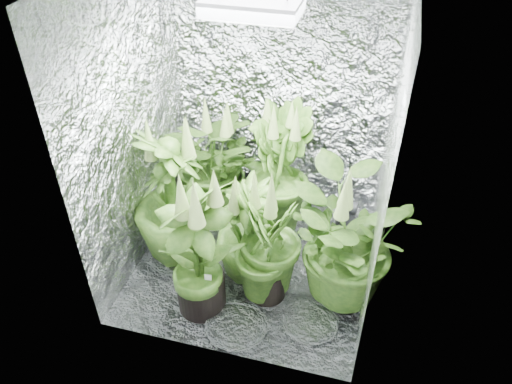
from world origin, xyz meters
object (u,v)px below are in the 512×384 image
Objects in this scene: plant_a at (214,161)px; plant_h at (247,232)px; plant_g at (268,244)px; plant_f at (197,249)px; circulation_fan at (345,212)px; plant_e at (343,246)px; grow_lamp at (252,7)px; plant_b at (278,161)px; plant_c at (280,172)px; plant_d at (173,199)px.

plant_a is 1.13× the size of plant_h.
plant_a is 1.02m from plant_g.
plant_f is 1.35m from circulation_fan.
plant_g is (0.39, 0.21, -0.06)m from plant_f.
plant_f is (-0.85, -0.31, 0.05)m from plant_e.
grow_lamp reaches higher than plant_f.
plant_b reaches higher than plant_h.
plant_f reaches higher than plant_h.
plant_c reaches higher than plant_g.
plant_b is 0.92× the size of plant_c.
plant_d reaches higher than plant_e.
plant_e is at bearing -32.88° from plant_a.
plant_a is 0.85× the size of plant_f.
plant_b is at bearing 50.82° from plant_d.
plant_a is at bearing -166.86° from plant_b.
plant_h is (0.54, -0.06, -0.12)m from plant_d.
plant_b is (0.02, 0.64, -1.36)m from grow_lamp.
plant_f is at bearing -120.81° from circulation_fan.
plant_a is 0.97× the size of plant_e.
plant_b is 1.17× the size of plant_h.
circulation_fan is (0.51, 0.09, -0.35)m from plant_c.
plant_g is at bearing -80.89° from plant_b.
grow_lamp is 0.45× the size of plant_d.
circulation_fan is at bearing 62.42° from plant_g.
plant_a is 0.80m from plant_h.
plant_c is 0.62m from circulation_fan.
plant_a reaches higher than plant_h.
grow_lamp is 0.52× the size of plant_a.
plant_c is at bearing 79.54° from grow_lamp.
plant_b is 1.02m from plant_e.
plant_c is at bearing -162.42° from circulation_fan.
plant_a is 0.49m from plant_b.
plant_f is at bearing -160.12° from plant_e.
circulation_fan is (0.81, 1.02, -0.35)m from plant_f.
plant_d is 0.97× the size of plant_f.
plant_d is at bearing 173.58° from plant_h.
plant_e is 0.65m from plant_h.
plant_d reaches higher than plant_c.
grow_lamp is 0.51× the size of plant_g.
plant_b is 0.65m from circulation_fan.
plant_h is at bearing -6.42° from plant_d.
grow_lamp is at bearing -100.46° from plant_c.
plant_d reaches higher than plant_b.
plant_e is (1.09, -0.70, 0.01)m from plant_a.
plant_d is 0.56m from plant_h.
grow_lamp reaches higher than circulation_fan.
grow_lamp is at bearing 6.50° from plant_d.
plant_d is at bearing -141.22° from plant_c.
grow_lamp is 0.50× the size of plant_b.
plant_d is 2.91× the size of circulation_fan.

